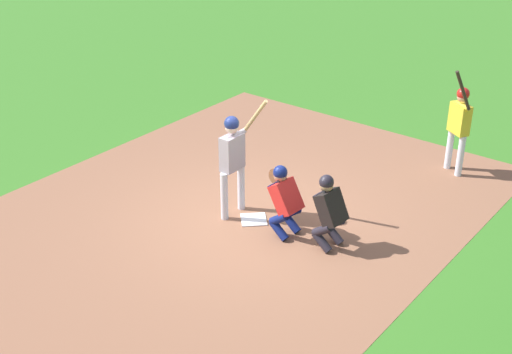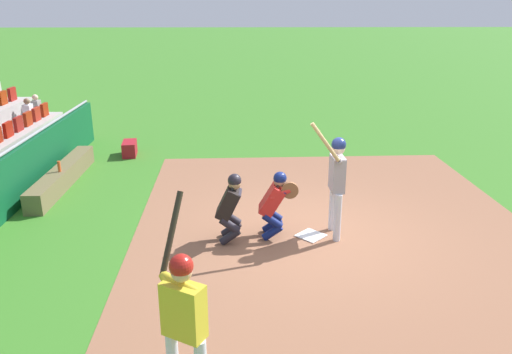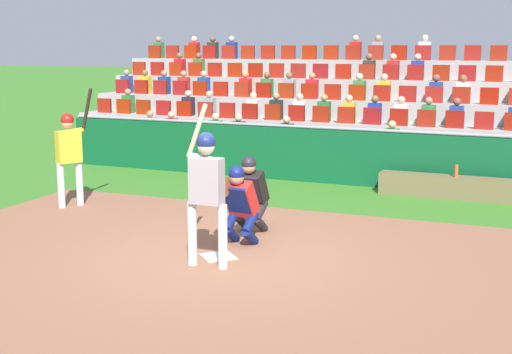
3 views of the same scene
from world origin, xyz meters
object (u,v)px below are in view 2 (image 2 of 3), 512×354
(batter_at_plate, at_px, (337,176))
(water_bottle_on_bench, at_px, (59,166))
(home_plate_marker, at_px, (311,235))
(catcher_crouching, at_px, (275,201))
(on_deck_batter, at_px, (183,313))
(equipment_duffel_bag, at_px, (130,148))
(home_plate_umpire, at_px, (231,204))
(dugout_bench, at_px, (63,176))

(batter_at_plate, xyz_separation_m, water_bottle_on_bench, (-2.51, -5.81, -0.60))
(home_plate_marker, bearing_deg, catcher_crouching, -91.29)
(on_deck_batter, bearing_deg, batter_at_plate, 150.76)
(catcher_crouching, distance_m, equipment_duffel_bag, 6.48)
(catcher_crouching, bearing_deg, batter_at_plate, 91.33)
(home_plate_marker, relative_size, water_bottle_on_bench, 1.77)
(home_plate_umpire, xyz_separation_m, on_deck_batter, (3.86, -0.38, 0.40))
(home_plate_marker, height_order, water_bottle_on_bench, water_bottle_on_bench)
(catcher_crouching, relative_size, dugout_bench, 0.34)
(batter_at_plate, height_order, water_bottle_on_bench, batter_at_plate)
(water_bottle_on_bench, bearing_deg, catcher_crouching, 61.78)
(catcher_crouching, bearing_deg, dugout_bench, -120.82)
(catcher_crouching, relative_size, home_plate_umpire, 0.98)
(dugout_bench, xyz_separation_m, on_deck_batter, (6.87, 3.62, 0.88))
(batter_at_plate, relative_size, home_plate_umpire, 1.71)
(home_plate_marker, distance_m, dugout_bench, 6.17)
(home_plate_marker, bearing_deg, home_plate_umpire, -84.79)
(water_bottle_on_bench, distance_m, equipment_duffel_bag, 2.92)
(equipment_duffel_bag, xyz_separation_m, on_deck_batter, (9.27, 2.58, 0.90))
(home_plate_umpire, height_order, on_deck_batter, on_deck_batter)
(batter_at_plate, distance_m, on_deck_batter, 4.62)
(on_deck_batter, bearing_deg, equipment_duffel_bag, -164.44)
(catcher_crouching, bearing_deg, equipment_duffel_bag, -144.52)
(catcher_crouching, height_order, equipment_duffel_bag, catcher_crouching)
(catcher_crouching, xyz_separation_m, on_deck_batter, (4.01, -1.17, 0.39))
(batter_at_plate, height_order, home_plate_umpire, batter_at_plate)
(home_plate_marker, distance_m, home_plate_umpire, 1.61)
(water_bottle_on_bench, bearing_deg, batter_at_plate, 66.64)
(catcher_crouching, xyz_separation_m, home_plate_umpire, (0.15, -0.79, -0.01))
(batter_at_plate, bearing_deg, home_plate_umpire, -84.74)
(home_plate_umpire, relative_size, water_bottle_on_bench, 5.16)
(dugout_bench, bearing_deg, on_deck_batter, 27.80)
(equipment_duffel_bag, bearing_deg, dugout_bench, -30.16)
(home_plate_marker, height_order, equipment_duffel_bag, equipment_duffel_bag)
(home_plate_umpire, bearing_deg, catcher_crouching, 100.58)
(equipment_duffel_bag, bearing_deg, catcher_crouching, 28.69)
(batter_at_plate, distance_m, equipment_duffel_bag, 7.20)
(batter_at_plate, distance_m, dugout_bench, 6.59)
(batter_at_plate, relative_size, catcher_crouching, 1.74)
(home_plate_marker, bearing_deg, on_deck_batter, -24.68)
(home_plate_marker, relative_size, home_plate_umpire, 0.34)
(home_plate_marker, xyz_separation_m, equipment_duffel_bag, (-5.28, -4.42, 0.18))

